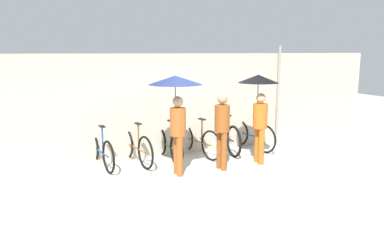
# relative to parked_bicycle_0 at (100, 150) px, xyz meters

# --- Properties ---
(ground_plane) EXTENTS (30.00, 30.00, 0.00)m
(ground_plane) POSITION_rel_parked_bicycle_0_xyz_m (1.93, -1.92, -0.37)
(ground_plane) COLOR #B7B2A8
(back_wall) EXTENTS (11.85, 0.12, 2.45)m
(back_wall) POSITION_rel_parked_bicycle_0_xyz_m (1.93, 0.34, 0.85)
(back_wall) COLOR #B2A893
(back_wall) RESTS_ON ground
(parked_bicycle_0) EXTENTS (0.44, 1.73, 1.09)m
(parked_bicycle_0) POSITION_rel_parked_bicycle_0_xyz_m (0.00, 0.00, 0.00)
(parked_bicycle_0) COLOR black
(parked_bicycle_0) RESTS_ON ground
(parked_bicycle_1) EXTENTS (0.45, 1.74, 1.03)m
(parked_bicycle_1) POSITION_rel_parked_bicycle_0_xyz_m (0.77, -0.05, 0.01)
(parked_bicycle_1) COLOR black
(parked_bicycle_1) RESTS_ON ground
(parked_bicycle_2) EXTENTS (0.44, 1.65, 1.01)m
(parked_bicycle_2) POSITION_rel_parked_bicycle_0_xyz_m (1.54, -0.08, -0.01)
(parked_bicycle_2) COLOR black
(parked_bicycle_2) RESTS_ON ground
(parked_bicycle_3) EXTENTS (0.54, 1.74, 1.11)m
(parked_bicycle_3) POSITION_rel_parked_bicycle_0_xyz_m (2.31, -0.03, 0.01)
(parked_bicycle_3) COLOR black
(parked_bicycle_3) RESTS_ON ground
(parked_bicycle_4) EXTENTS (0.44, 1.80, 1.06)m
(parked_bicycle_4) POSITION_rel_parked_bicycle_0_xyz_m (3.08, -0.00, 0.03)
(parked_bicycle_4) COLOR black
(parked_bicycle_4) RESTS_ON ground
(parked_bicycle_5) EXTENTS (0.51, 1.65, 1.00)m
(parked_bicycle_5) POSITION_rel_parked_bicycle_0_xyz_m (3.85, -0.04, 0.00)
(parked_bicycle_5) COLOR black
(parked_bicycle_5) RESTS_ON ground
(pedestrian_leading) EXTENTS (1.09, 1.09, 2.02)m
(pedestrian_leading) POSITION_rel_parked_bicycle_0_xyz_m (1.35, -1.09, 1.26)
(pedestrian_leading) COLOR #9E4C1E
(pedestrian_leading) RESTS_ON ground
(pedestrian_center) EXTENTS (0.32, 0.32, 1.63)m
(pedestrian_center) POSITION_rel_parked_bicycle_0_xyz_m (2.34, -1.22, 0.58)
(pedestrian_center) COLOR brown
(pedestrian_center) RESTS_ON ground
(pedestrian_trailing) EXTENTS (0.91, 0.91, 1.99)m
(pedestrian_trailing) POSITION_rel_parked_bicycle_0_xyz_m (3.34, -1.09, 1.15)
(pedestrian_trailing) COLOR #B25619
(pedestrian_trailing) RESTS_ON ground
(awning_pole) EXTENTS (0.07, 0.07, 2.65)m
(awning_pole) POSITION_rel_parked_bicycle_0_xyz_m (4.80, 0.15, 0.95)
(awning_pole) COLOR gray
(awning_pole) RESTS_ON ground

